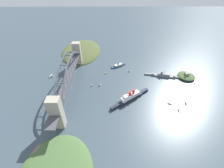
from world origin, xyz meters
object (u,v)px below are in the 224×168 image
(seaplane_taxiing_near_bridge, at_px, (51,76))
(small_boat_5, at_px, (179,110))
(fort_island_mid_harbor, at_px, (186,76))
(small_boat_2, at_px, (100,84))
(small_boat_6, at_px, (130,70))
(harbor_ferry_steamer, at_px, (118,66))
(small_boat_3, at_px, (106,73))
(ocean_liner, at_px, (130,97))
(small_boat_4, at_px, (186,103))
(small_boat_0, at_px, (91,86))
(naval_cruiser, at_px, (163,75))
(harbor_arch_bridge, at_px, (69,75))
(small_boat_1, at_px, (170,104))

(seaplane_taxiing_near_bridge, height_order, small_boat_5, seaplane_taxiing_near_bridge)
(fort_island_mid_harbor, xyz_separation_m, small_boat_2, (26.25, -184.14, -0.14))
(small_boat_2, distance_m, small_boat_6, 82.08)
(harbor_ferry_steamer, bearing_deg, small_boat_3, -43.38)
(ocean_liner, height_order, small_boat_4, ocean_liner)
(small_boat_0, height_order, small_boat_4, small_boat_4)
(harbor_ferry_steamer, relative_size, small_boat_4, 3.08)
(small_boat_0, bearing_deg, naval_cruiser, 101.48)
(small_boat_6, bearing_deg, ocean_liner, -4.84)
(harbor_arch_bridge, bearing_deg, small_boat_1, 75.25)
(small_boat_0, bearing_deg, seaplane_taxiing_near_bridge, -110.15)
(ocean_liner, xyz_separation_m, seaplane_taxiing_near_bridge, (-72.93, -163.36, -3.49))
(small_boat_4, bearing_deg, small_boat_2, -108.79)
(harbor_arch_bridge, relative_size, fort_island_mid_harbor, 6.71)
(small_boat_2, xyz_separation_m, small_boat_5, (68.83, 136.03, -2.71))
(harbor_arch_bridge, distance_m, fort_island_mid_harbor, 242.87)
(small_boat_0, relative_size, small_boat_4, 0.63)
(naval_cruiser, height_order, small_boat_6, naval_cruiser)
(harbor_ferry_steamer, relative_size, small_boat_6, 3.95)
(small_boat_1, xyz_separation_m, small_boat_3, (-94.81, -114.41, 0.06))
(seaplane_taxiing_near_bridge, xyz_separation_m, small_boat_0, (32.88, 89.62, -1.30))
(small_boat_1, xyz_separation_m, small_boat_6, (-103.52, -60.85, 3.08))
(ocean_liner, xyz_separation_m, naval_cruiser, (-71.09, 79.04, -2.62))
(fort_island_mid_harbor, height_order, small_boat_0, fort_island_mid_harbor)
(small_boat_1, relative_size, small_boat_6, 1.06)
(seaplane_taxiing_near_bridge, distance_m, small_boat_6, 172.13)
(small_boat_2, bearing_deg, small_boat_6, 127.74)
(ocean_liner, xyz_separation_m, harbor_ferry_steamer, (-113.35, -17.01, -3.04))
(harbor_arch_bridge, bearing_deg, ocean_liner, 72.37)
(small_boat_1, distance_m, small_boat_5, 18.64)
(naval_cruiser, relative_size, small_boat_1, 8.64)
(harbor_arch_bridge, distance_m, harbor_ferry_steamer, 125.88)
(ocean_liner, distance_m, small_boat_2, 70.57)
(small_boat_4, bearing_deg, small_boat_1, -88.23)
(small_boat_3, xyz_separation_m, small_boat_5, (110.35, 124.68, 0.20))
(fort_island_mid_harbor, xyz_separation_m, small_boat_1, (79.53, -58.39, -3.11))
(harbor_arch_bridge, height_order, small_boat_4, harbor_arch_bridge)
(seaplane_taxiing_near_bridge, relative_size, small_boat_0, 1.57)
(naval_cruiser, bearing_deg, seaplane_taxiing_near_bridge, -90.44)
(fort_island_mid_harbor, relative_size, small_boat_3, 4.40)
(harbor_arch_bridge, bearing_deg, small_boat_5, 71.71)
(ocean_liner, height_order, small_boat_6, ocean_liner)
(small_boat_0, relative_size, small_boat_1, 0.77)
(harbor_ferry_steamer, xyz_separation_m, small_boat_6, (21.76, 24.76, 1.28))
(harbor_ferry_steamer, xyz_separation_m, small_boat_0, (73.30, -56.73, -1.74))
(harbor_ferry_steamer, relative_size, small_boat_2, 4.43)
(fort_island_mid_harbor, bearing_deg, small_boat_3, -95.05)
(small_boat_4, bearing_deg, small_boat_3, -123.35)
(small_boat_0, xyz_separation_m, small_boat_6, (-51.54, 81.49, 3.02))
(small_boat_2, relative_size, small_boat_3, 0.95)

